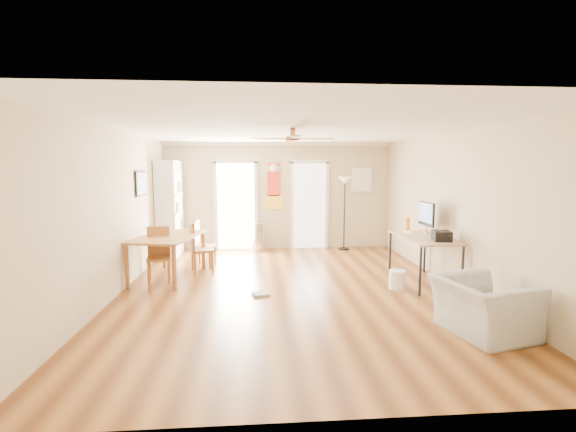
{
  "coord_description": "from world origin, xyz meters",
  "views": [
    {
      "loc": [
        -0.55,
        -6.48,
        2.0
      ],
      "look_at": [
        0.0,
        0.6,
        1.15
      ],
      "focal_mm": 25.37,
      "sensor_mm": 36.0,
      "label": 1
    }
  ],
  "objects": [
    {
      "name": "floor",
      "position": [
        0.0,
        0.0,
        0.0
      ],
      "size": [
        7.0,
        7.0,
        0.0
      ],
      "primitive_type": "plane",
      "color": "brown",
      "rests_on": "ground"
    },
    {
      "name": "ceiling",
      "position": [
        0.0,
        0.0,
        2.6
      ],
      "size": [
        5.5,
        7.0,
        0.0
      ],
      "primitive_type": null,
      "color": "silver",
      "rests_on": "floor"
    },
    {
      "name": "wall_back",
      "position": [
        0.0,
        3.5,
        1.3
      ],
      "size": [
        5.5,
        0.04,
        2.6
      ],
      "primitive_type": null,
      "color": "beige",
      "rests_on": "floor"
    },
    {
      "name": "wall_front",
      "position": [
        0.0,
        -3.5,
        1.3
      ],
      "size": [
        5.5,
        0.04,
        2.6
      ],
      "primitive_type": null,
      "color": "beige",
      "rests_on": "floor"
    },
    {
      "name": "wall_left",
      "position": [
        -2.75,
        0.0,
        1.3
      ],
      "size": [
        0.04,
        7.0,
        2.6
      ],
      "primitive_type": null,
      "color": "beige",
      "rests_on": "floor"
    },
    {
      "name": "wall_right",
      "position": [
        2.75,
        0.0,
        1.3
      ],
      "size": [
        0.04,
        7.0,
        2.6
      ],
      "primitive_type": null,
      "color": "beige",
      "rests_on": "floor"
    },
    {
      "name": "crown_molding",
      "position": [
        0.0,
        0.0,
        2.56
      ],
      "size": [
        5.5,
        7.0,
        0.08
      ],
      "primitive_type": null,
      "color": "white",
      "rests_on": "wall_back"
    },
    {
      "name": "kitchen_doorway",
      "position": [
        -1.05,
        3.48,
        1.05
      ],
      "size": [
        0.9,
        0.1,
        2.1
      ],
      "primitive_type": null,
      "color": "white",
      "rests_on": "wall_back"
    },
    {
      "name": "bathroom_doorway",
      "position": [
        0.75,
        3.48,
        1.05
      ],
      "size": [
        0.8,
        0.1,
        2.1
      ],
      "primitive_type": null,
      "color": "white",
      "rests_on": "wall_back"
    },
    {
      "name": "wall_decal",
      "position": [
        -0.13,
        3.48,
        1.55
      ],
      "size": [
        0.46,
        0.03,
        1.1
      ],
      "primitive_type": "cube",
      "color": "red",
      "rests_on": "wall_back"
    },
    {
      "name": "ac_grille",
      "position": [
        2.05,
        3.47,
        1.7
      ],
      "size": [
        0.5,
        0.04,
        0.6
      ],
      "primitive_type": "cube",
      "color": "white",
      "rests_on": "wall_back"
    },
    {
      "name": "framed_poster",
      "position": [
        -2.73,
        1.4,
        1.7
      ],
      "size": [
        0.04,
        0.66,
        0.48
      ],
      "primitive_type": "cube",
      "color": "black",
      "rests_on": "wall_left"
    },
    {
      "name": "ceiling_fan",
      "position": [
        0.0,
        -0.3,
        2.43
      ],
      "size": [
        1.24,
        1.24,
        0.2
      ],
      "primitive_type": null,
      "color": "#593819",
      "rests_on": "ceiling"
    },
    {
      "name": "bookshelf",
      "position": [
        -2.52,
        2.83,
        1.07
      ],
      "size": [
        0.65,
        1.04,
        2.15
      ],
      "primitive_type": null,
      "rotation": [
        0.0,
        0.0,
        -0.25
      ],
      "color": "silver",
      "rests_on": "floor"
    },
    {
      "name": "dining_table",
      "position": [
        -2.15,
        0.88,
        0.39
      ],
      "size": [
        1.23,
        1.72,
        0.78
      ],
      "primitive_type": null,
      "rotation": [
        0.0,
        0.0,
        -0.2
      ],
      "color": "#A67135",
      "rests_on": "floor"
    },
    {
      "name": "dining_chair_right_a",
      "position": [
        -1.6,
        1.75,
        0.46
      ],
      "size": [
        0.43,
        0.43,
        0.93
      ],
      "primitive_type": null,
      "rotation": [
        0.0,
        0.0,
        1.45
      ],
      "color": "#AA6E37",
      "rests_on": "floor"
    },
    {
      "name": "dining_chair_right_b",
      "position": [
        -1.6,
        1.28,
        0.48
      ],
      "size": [
        0.49,
        0.49,
        0.96
      ],
      "primitive_type": null,
      "rotation": [
        0.0,
        0.0,
        1.85
      ],
      "color": "olive",
      "rests_on": "floor"
    },
    {
      "name": "dining_chair_near",
      "position": [
        -2.27,
        0.66,
        0.47
      ],
      "size": [
        0.45,
        0.45,
        0.95
      ],
      "primitive_type": null,
      "rotation": [
        0.0,
        0.0,
        0.18
      ],
      "color": "brown",
      "rests_on": "floor"
    },
    {
      "name": "trash_can",
      "position": [
        -0.5,
        3.22,
        0.33
      ],
      "size": [
        0.33,
        0.33,
        0.67
      ],
      "primitive_type": "cylinder",
      "rotation": [
        0.0,
        0.0,
        0.06
      ],
      "color": "#AAAAAC",
      "rests_on": "floor"
    },
    {
      "name": "torchiere_lamp",
      "position": [
        1.58,
        3.19,
        0.89
      ],
      "size": [
        0.36,
        0.36,
        1.77
      ],
      "primitive_type": null,
      "rotation": [
        0.0,
        0.0,
        0.08
      ],
      "color": "black",
      "rests_on": "floor"
    },
    {
      "name": "computer_desk",
      "position": [
        2.32,
        0.23,
        0.41
      ],
      "size": [
        0.76,
        1.52,
        0.81
      ],
      "primitive_type": null,
      "color": "tan",
      "rests_on": "floor"
    },
    {
      "name": "imac",
      "position": [
        2.47,
        0.51,
        1.1
      ],
      "size": [
        0.11,
        0.62,
        0.58
      ],
      "primitive_type": null,
      "rotation": [
        0.0,
        0.0,
        -0.04
      ],
      "color": "black",
      "rests_on": "computer_desk"
    },
    {
      "name": "keyboard",
      "position": [
        2.2,
        0.66,
        0.82
      ],
      "size": [
        0.19,
        0.39,
        0.01
      ],
      "primitive_type": "cube",
      "rotation": [
        0.0,
        0.0,
        -0.19
      ],
      "color": "white",
      "rests_on": "computer_desk"
    },
    {
      "name": "printer",
      "position": [
        2.45,
        -0.17,
        0.89
      ],
      "size": [
        0.32,
        0.36,
        0.16
      ],
      "primitive_type": "cube",
      "rotation": [
        0.0,
        0.0,
        -0.19
      ],
      "color": "black",
      "rests_on": "computer_desk"
    },
    {
      "name": "orange_bottle",
      "position": [
        2.3,
        0.95,
        0.94
      ],
      "size": [
        0.1,
        0.1,
        0.24
      ],
      "primitive_type": "cylinder",
      "rotation": [
        0.0,
        0.0,
        -0.35
      ],
      "color": "orange",
      "rests_on": "computer_desk"
    },
    {
      "name": "wastebasket_a",
      "position": [
        1.76,
        -0.09,
        0.15
      ],
      "size": [
        0.27,
        0.27,
        0.31
      ],
      "primitive_type": "cylinder",
      "rotation": [
        0.0,
        0.0,
        -0.02
      ],
      "color": "white",
      "rests_on": "floor"
    },
    {
      "name": "floor_cloth",
      "position": [
        -0.49,
        -0.26,
        0.02
      ],
      "size": [
        0.3,
        0.26,
        0.04
      ],
      "primitive_type": "cube",
      "rotation": [
        0.0,
        0.0,
        0.23
      ],
      "color": "#9B9B96",
      "rests_on": "floor"
    },
    {
      "name": "armchair",
      "position": [
        2.15,
        -1.96,
        0.33
      ],
      "size": [
        1.09,
        1.19,
        0.67
      ],
      "primitive_type": "imported",
      "rotation": [
        0.0,
        0.0,
        1.78
      ],
      "color": "#ACACA7",
      "rests_on": "floor"
    }
  ]
}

